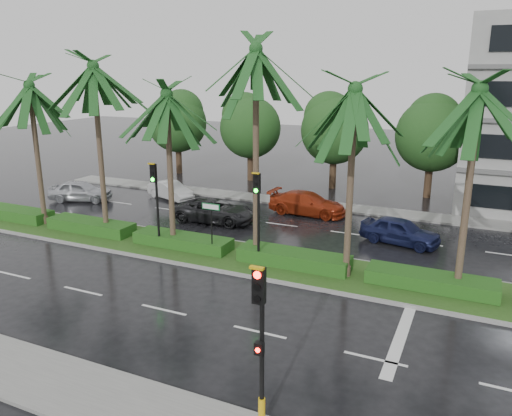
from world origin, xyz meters
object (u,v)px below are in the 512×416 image
at_px(car_silver, 80,191).
at_px(car_white, 171,190).
at_px(signal_median_left, 155,193).
at_px(car_blue, 400,231).
at_px(car_red, 307,203).
at_px(car_darkgrey, 215,211).
at_px(signal_near, 260,340).
at_px(street_sign, 211,216).

distance_m(car_silver, car_white, 6.19).
relative_size(signal_median_left, car_blue, 1.06).
bearing_deg(car_red, car_darkgrey, 132.34).
xyz_separation_m(car_silver, car_red, (15.42, 3.41, -0.01)).
bearing_deg(signal_near, street_sign, 125.34).
xyz_separation_m(car_white, car_blue, (16.29, -2.95, 0.07)).
height_order(street_sign, car_blue, street_sign).
bearing_deg(signal_median_left, car_darkgrey, 88.54).
xyz_separation_m(signal_median_left, car_silver, (-10.78, 6.01, -2.27)).
height_order(signal_median_left, car_silver, signal_median_left).
bearing_deg(signal_near, car_darkgrey, 122.84).
relative_size(street_sign, car_darkgrey, 0.53).
bearing_deg(signal_near, car_silver, 142.93).
height_order(signal_near, car_silver, signal_near).
xyz_separation_m(signal_median_left, car_darkgrey, (0.14, 5.58, -2.32)).
xyz_separation_m(signal_near, car_silver, (-20.78, 15.69, -1.78)).
xyz_separation_m(signal_median_left, car_white, (-5.42, 9.10, -2.37)).
bearing_deg(signal_median_left, car_blue, 29.50).
distance_m(signal_median_left, car_red, 10.74).
height_order(signal_near, car_darkgrey, signal_near).
distance_m(signal_median_left, car_darkgrey, 6.05).
xyz_separation_m(signal_median_left, car_red, (4.64, 9.41, -2.28)).
relative_size(signal_near, car_silver, 1.02).
relative_size(signal_near, signal_median_left, 1.00).
bearing_deg(car_white, car_red, -68.84).
relative_size(car_white, car_red, 0.78).
height_order(street_sign, car_darkgrey, street_sign).
bearing_deg(signal_near, signal_median_left, 135.91).
height_order(signal_median_left, car_white, signal_median_left).
bearing_deg(car_darkgrey, car_silver, 84.25).
bearing_deg(car_darkgrey, car_blue, -90.52).
xyz_separation_m(signal_near, car_white, (-15.42, 18.79, -1.87)).
relative_size(signal_median_left, car_darkgrey, 0.89).
distance_m(street_sign, car_blue, 9.98).
xyz_separation_m(signal_median_left, car_blue, (10.87, 6.15, -2.30)).
relative_size(car_white, car_blue, 0.93).
bearing_deg(car_red, street_sign, 171.85).
height_order(car_darkgrey, car_red, car_red).
xyz_separation_m(street_sign, car_darkgrey, (-2.86, 5.40, -1.45)).
height_order(signal_median_left, car_red, signal_median_left).
bearing_deg(signal_median_left, car_red, 63.75).
bearing_deg(street_sign, signal_median_left, -176.53).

